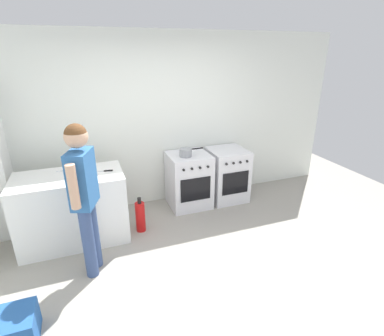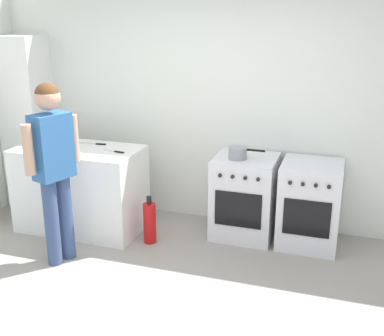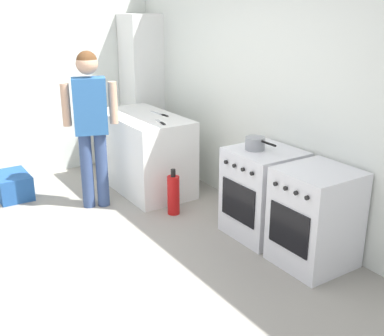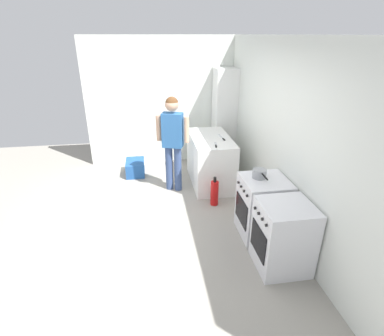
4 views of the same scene
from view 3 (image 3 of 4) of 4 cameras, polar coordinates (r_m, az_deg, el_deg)
name	(u,v)px [view 3 (image 3 of 4)]	position (r m, az deg, el deg)	size (l,w,h in m)	color
ground_plane	(96,263)	(4.33, -11.32, -10.98)	(8.00, 8.00, 0.00)	gray
back_wall	(273,92)	(4.87, 9.56, 8.87)	(6.00, 0.10, 2.60)	silver
side_wall_left	(39,73)	(6.42, -17.69, 10.67)	(0.10, 3.10, 2.60)	silver
counter_unit	(144,152)	(5.74, -5.65, 1.85)	(1.30, 0.70, 0.90)	white
oven_left	(263,193)	(4.62, 8.45, -2.94)	(0.62, 0.62, 0.85)	silver
oven_right	(315,218)	(4.20, 14.40, -5.73)	(0.58, 0.62, 0.85)	silver
pot	(255,143)	(4.47, 7.52, 2.92)	(0.36, 0.18, 0.12)	gray
knife_utility	(161,122)	(5.26, -3.72, 5.42)	(0.25, 0.07, 0.01)	silver
knife_bread	(160,114)	(5.66, -3.84, 6.42)	(0.35, 0.06, 0.01)	silver
person	(91,116)	(5.16, -11.93, 6.03)	(0.30, 0.54, 1.68)	#384C7A
fire_extinguisher	(173,195)	(5.09, -2.22, -3.16)	(0.13, 0.13, 0.50)	red
recycling_crate_lower	(13,185)	(5.92, -20.49, -1.95)	(0.52, 0.36, 0.28)	#235193
larder_cabinet	(142,91)	(6.65, -5.95, 9.10)	(0.48, 0.44, 2.00)	white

